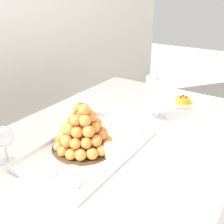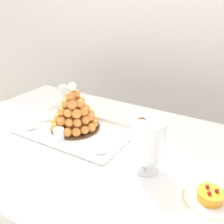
{
  "view_description": "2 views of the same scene",
  "coord_description": "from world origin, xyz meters",
  "px_view_note": "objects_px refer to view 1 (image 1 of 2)",
  "views": [
    {
      "loc": [
        -0.85,
        -0.57,
        1.37
      ],
      "look_at": [
        0.05,
        0.04,
        0.87
      ],
      "focal_mm": 42.89,
      "sensor_mm": 36.0,
      "label": 1
    },
    {
      "loc": [
        0.61,
        -0.84,
        1.39
      ],
      "look_at": [
        0.08,
        0.05,
        0.92
      ],
      "focal_mm": 41.08,
      "sensor_mm": 36.0,
      "label": 2
    }
  ],
  "objects_px": {
    "creme_brulee_ramekin": "(44,171)",
    "wine_glass": "(3,138)",
    "dessert_cup_mid_left": "(110,151)",
    "macaron_goblet": "(159,93)",
    "dessert_cup_centre": "(134,128)",
    "fruit_tart_plate": "(183,102)",
    "dessert_cup_left": "(72,178)",
    "croquembouche": "(82,129)",
    "serving_tray": "(90,149)"
  },
  "relations": [
    {
      "from": "dessert_cup_left",
      "to": "dessert_cup_mid_left",
      "type": "bearing_deg",
      "value": -4.25
    },
    {
      "from": "creme_brulee_ramekin",
      "to": "fruit_tart_plate",
      "type": "distance_m",
      "value": 0.92
    },
    {
      "from": "wine_glass",
      "to": "creme_brulee_ramekin",
      "type": "bearing_deg",
      "value": -83.07
    },
    {
      "from": "dessert_cup_mid_left",
      "to": "dessert_cup_centre",
      "type": "xyz_separation_m",
      "value": [
        0.22,
        0.02,
        0.0
      ]
    },
    {
      "from": "dessert_cup_centre",
      "to": "creme_brulee_ramekin",
      "type": "relative_size",
      "value": 0.75
    },
    {
      "from": "wine_glass",
      "to": "dessert_cup_left",
      "type": "bearing_deg",
      "value": -83.79
    },
    {
      "from": "serving_tray",
      "to": "dessert_cup_left",
      "type": "xyz_separation_m",
      "value": [
        -0.21,
        -0.09,
        0.03
      ]
    },
    {
      "from": "dessert_cup_centre",
      "to": "creme_brulee_ramekin",
      "type": "xyz_separation_m",
      "value": [
        -0.43,
        0.12,
        -0.01
      ]
    },
    {
      "from": "macaron_goblet",
      "to": "fruit_tart_plate",
      "type": "distance_m",
      "value": 0.28
    },
    {
      "from": "serving_tray",
      "to": "creme_brulee_ramekin",
      "type": "xyz_separation_m",
      "value": [
        -0.22,
        0.03,
        0.01
      ]
    },
    {
      "from": "dessert_cup_left",
      "to": "creme_brulee_ramekin",
      "type": "bearing_deg",
      "value": 95.14
    },
    {
      "from": "creme_brulee_ramekin",
      "to": "fruit_tart_plate",
      "type": "height_order",
      "value": "fruit_tart_plate"
    },
    {
      "from": "macaron_goblet",
      "to": "serving_tray",
      "type": "bearing_deg",
      "value": 167.4
    },
    {
      "from": "dessert_cup_left",
      "to": "fruit_tart_plate",
      "type": "relative_size",
      "value": 0.32
    },
    {
      "from": "dessert_cup_left",
      "to": "wine_glass",
      "type": "bearing_deg",
      "value": 96.21
    },
    {
      "from": "serving_tray",
      "to": "creme_brulee_ramekin",
      "type": "height_order",
      "value": "creme_brulee_ramekin"
    },
    {
      "from": "dessert_cup_centre",
      "to": "fruit_tart_plate",
      "type": "relative_size",
      "value": 0.35
    },
    {
      "from": "macaron_goblet",
      "to": "fruit_tart_plate",
      "type": "bearing_deg",
      "value": -10.28
    },
    {
      "from": "dessert_cup_centre",
      "to": "fruit_tart_plate",
      "type": "xyz_separation_m",
      "value": [
        0.47,
        -0.06,
        -0.02
      ]
    },
    {
      "from": "dessert_cup_left",
      "to": "fruit_tart_plate",
      "type": "distance_m",
      "value": 0.89
    },
    {
      "from": "croquembouche",
      "to": "dessert_cup_mid_left",
      "type": "height_order",
      "value": "croquembouche"
    },
    {
      "from": "macaron_goblet",
      "to": "wine_glass",
      "type": "xyz_separation_m",
      "value": [
        -0.67,
        0.31,
        -0.03
      ]
    },
    {
      "from": "croquembouche",
      "to": "wine_glass",
      "type": "relative_size",
      "value": 1.66
    },
    {
      "from": "creme_brulee_ramekin",
      "to": "macaron_goblet",
      "type": "distance_m",
      "value": 0.67
    },
    {
      "from": "macaron_goblet",
      "to": "wine_glass",
      "type": "height_order",
      "value": "macaron_goblet"
    },
    {
      "from": "dessert_cup_centre",
      "to": "serving_tray",
      "type": "bearing_deg",
      "value": 158.17
    },
    {
      "from": "fruit_tart_plate",
      "to": "dessert_cup_mid_left",
      "type": "bearing_deg",
      "value": 176.95
    },
    {
      "from": "serving_tray",
      "to": "dessert_cup_mid_left",
      "type": "xyz_separation_m",
      "value": [
        -0.0,
        -0.11,
        0.03
      ]
    },
    {
      "from": "serving_tray",
      "to": "macaron_goblet",
      "type": "distance_m",
      "value": 0.46
    },
    {
      "from": "croquembouche",
      "to": "macaron_goblet",
      "type": "bearing_deg",
      "value": -15.16
    },
    {
      "from": "dessert_cup_mid_left",
      "to": "wine_glass",
      "type": "relative_size",
      "value": 0.37
    },
    {
      "from": "dessert_cup_mid_left",
      "to": "serving_tray",
      "type": "bearing_deg",
      "value": 87.92
    },
    {
      "from": "serving_tray",
      "to": "croquembouche",
      "type": "bearing_deg",
      "value": 117.72
    },
    {
      "from": "creme_brulee_ramekin",
      "to": "dessert_cup_mid_left",
      "type": "bearing_deg",
      "value": -32.44
    },
    {
      "from": "dessert_cup_mid_left",
      "to": "wine_glass",
      "type": "height_order",
      "value": "wine_glass"
    },
    {
      "from": "dessert_cup_centre",
      "to": "creme_brulee_ramekin",
      "type": "bearing_deg",
      "value": 164.91
    },
    {
      "from": "serving_tray",
      "to": "dessert_cup_mid_left",
      "type": "distance_m",
      "value": 0.11
    },
    {
      "from": "croquembouche",
      "to": "fruit_tart_plate",
      "type": "bearing_deg",
      "value": -13.43
    },
    {
      "from": "fruit_tart_plate",
      "to": "dessert_cup_left",
      "type": "bearing_deg",
      "value": 176.67
    },
    {
      "from": "dessert_cup_left",
      "to": "dessert_cup_mid_left",
      "type": "height_order",
      "value": "dessert_cup_left"
    },
    {
      "from": "dessert_cup_mid_left",
      "to": "macaron_goblet",
      "type": "distance_m",
      "value": 0.45
    },
    {
      "from": "serving_tray",
      "to": "macaron_goblet",
      "type": "bearing_deg",
      "value": -12.6
    },
    {
      "from": "croquembouche",
      "to": "dessert_cup_mid_left",
      "type": "relative_size",
      "value": 4.48
    },
    {
      "from": "creme_brulee_ramekin",
      "to": "wine_glass",
      "type": "xyz_separation_m",
      "value": [
        -0.02,
        0.18,
        0.09
      ]
    },
    {
      "from": "dessert_cup_centre",
      "to": "macaron_goblet",
      "type": "xyz_separation_m",
      "value": [
        0.22,
        -0.01,
        0.1
      ]
    },
    {
      "from": "creme_brulee_ramekin",
      "to": "macaron_goblet",
      "type": "relative_size",
      "value": 0.36
    },
    {
      "from": "dessert_cup_mid_left",
      "to": "macaron_goblet",
      "type": "xyz_separation_m",
      "value": [
        0.44,
        0.01,
        0.1
      ]
    },
    {
      "from": "dessert_cup_left",
      "to": "dessert_cup_centre",
      "type": "xyz_separation_m",
      "value": [
        0.42,
        0.0,
        -0.0
      ]
    },
    {
      "from": "dessert_cup_mid_left",
      "to": "fruit_tart_plate",
      "type": "xyz_separation_m",
      "value": [
        0.69,
        -0.04,
        -0.02
      ]
    },
    {
      "from": "creme_brulee_ramekin",
      "to": "fruit_tart_plate",
      "type": "xyz_separation_m",
      "value": [
        0.9,
        -0.17,
        -0.01
      ]
    }
  ]
}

